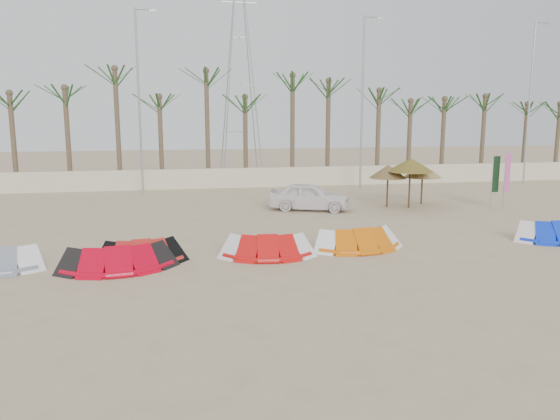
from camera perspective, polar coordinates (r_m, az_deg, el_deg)
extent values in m
plane|color=tan|center=(15.60, 4.08, -8.59)|extent=(120.00, 120.00, 0.00)
cube|color=beige|center=(36.73, -4.57, 3.37)|extent=(60.00, 0.30, 1.30)
cylinder|color=brown|center=(39.18, -25.84, 6.63)|extent=(0.32, 0.32, 6.50)
ellipsoid|color=#194719|center=(39.16, -26.22, 11.38)|extent=(4.00, 4.00, 2.40)
cylinder|color=brown|center=(37.82, -10.96, 7.37)|extent=(0.32, 0.32, 6.50)
ellipsoid|color=#194719|center=(37.80, -11.13, 12.29)|extent=(4.00, 4.00, 2.40)
cylinder|color=brown|center=(39.06, 4.00, 7.62)|extent=(0.32, 0.32, 6.50)
ellipsoid|color=#194719|center=(39.04, 4.06, 12.39)|extent=(4.00, 4.00, 2.40)
cylinder|color=brown|center=(42.67, 17.23, 7.41)|extent=(0.32, 0.32, 6.50)
ellipsoid|color=#194719|center=(42.66, 17.47, 11.77)|extent=(4.00, 4.00, 2.40)
cylinder|color=brown|center=(46.91, 25.98, 7.05)|extent=(0.32, 0.32, 6.50)
ellipsoid|color=#194719|center=(46.90, 26.30, 11.01)|extent=(4.00, 4.00, 2.40)
cylinder|color=#A5A8AD|center=(34.35, -14.51, 10.72)|extent=(0.14, 0.14, 11.00)
cylinder|color=#A5A8AD|center=(34.82, -14.06, 19.67)|extent=(1.00, 0.08, 0.08)
cube|color=#A5A8AD|center=(34.79, -13.19, 19.63)|extent=(0.35, 0.14, 0.10)
cylinder|color=#A5A8AD|center=(36.24, 8.58, 10.88)|extent=(0.14, 0.14, 11.00)
cylinder|color=#A5A8AD|center=(36.87, 9.59, 19.28)|extent=(1.00, 0.08, 0.08)
cube|color=#A5A8AD|center=(37.03, 10.36, 19.14)|extent=(0.35, 0.14, 0.10)
cylinder|color=#A5A8AD|center=(41.71, 24.61, 9.99)|extent=(0.14, 0.14, 11.00)
cylinder|color=#A5A8AD|center=(42.40, 25.75, 17.23)|extent=(1.00, 0.08, 0.08)
cube|color=#A5A8AD|center=(42.68, 26.32, 17.07)|extent=(0.35, 0.14, 0.10)
cube|color=white|center=(19.58, -24.23, -4.80)|extent=(0.79, 1.19, 0.40)
cylinder|color=red|center=(18.37, -16.55, -5.75)|extent=(3.34, 0.69, 0.20)
cube|color=black|center=(18.66, -21.17, -5.30)|extent=(0.76, 1.18, 0.40)
cube|color=black|center=(18.33, -11.84, -5.09)|extent=(0.76, 1.18, 0.40)
cylinder|color=red|center=(18.91, -14.23, -5.19)|extent=(2.60, 0.55, 0.20)
cube|color=black|center=(19.08, -17.75, -4.75)|extent=(0.74, 1.17, 0.40)
cube|color=black|center=(18.92, -10.69, -4.56)|extent=(0.74, 1.17, 0.40)
cylinder|color=red|center=(19.12, -1.33, -4.69)|extent=(2.93, 0.54, 0.20)
cube|color=white|center=(19.02, -5.31, -4.35)|extent=(0.72, 1.16, 0.40)
cube|color=white|center=(19.42, 2.47, -4.00)|extent=(0.72, 1.16, 0.40)
cylinder|color=#DB6409|center=(20.37, 8.26, -3.86)|extent=(3.07, 0.63, 0.20)
cube|color=white|center=(20.03, 4.42, -3.59)|extent=(0.75, 1.17, 0.40)
cube|color=white|center=(20.90, 11.79, -3.19)|extent=(0.75, 1.17, 0.40)
cylinder|color=#0C2FE0|center=(24.02, 26.92, -2.72)|extent=(2.85, 0.56, 0.20)
cube|color=white|center=(23.31, 24.29, -2.50)|extent=(0.73, 1.17, 0.40)
cylinder|color=#4C331E|center=(29.59, 11.17, 2.39)|extent=(0.10, 0.10, 2.16)
cone|color=brown|center=(29.49, 11.22, 3.98)|extent=(1.97, 1.97, 0.70)
cylinder|color=#4C331E|center=(29.54, 13.39, 2.65)|extent=(0.10, 0.10, 2.53)
cone|color=olive|center=(29.43, 13.47, 4.61)|extent=(2.46, 2.46, 0.70)
cylinder|color=#4C331E|center=(31.04, 14.61, 2.53)|extent=(0.10, 0.10, 2.07)
cone|color=tan|center=(30.95, 14.68, 3.97)|extent=(2.07, 2.07, 0.70)
cylinder|color=#A5A8AD|center=(30.51, 22.41, 2.92)|extent=(0.04, 0.04, 3.09)
cube|color=#DE4DB0|center=(30.59, 22.80, 3.61)|extent=(0.39, 0.18, 2.01)
cylinder|color=#A5A8AD|center=(30.59, 21.28, 2.84)|extent=(0.04, 0.04, 2.91)
cube|color=black|center=(30.67, 21.67, 3.49)|extent=(0.42, 0.08, 1.89)
imported|color=white|center=(28.17, 3.09, 1.42)|extent=(4.50, 3.01, 1.42)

